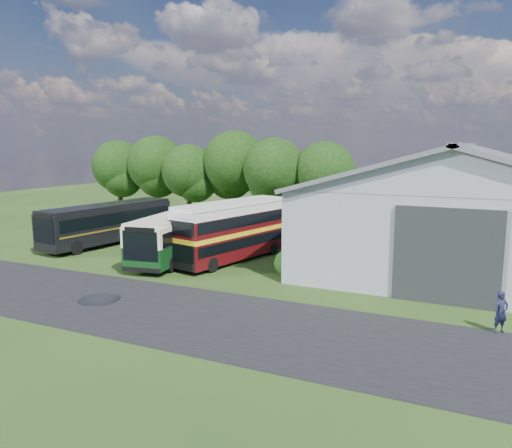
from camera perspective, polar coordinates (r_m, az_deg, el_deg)
The scene contains 16 objects.
ground at distance 29.13m, azimuth -11.26°, elevation -7.25°, with size 120.00×120.00×0.00m, color #1F3812.
asphalt_road at distance 25.13m, azimuth -9.80°, elevation -9.87°, with size 60.00×8.00×0.02m, color black.
puddle at distance 27.86m, azimuth -17.48°, elevation -8.26°, with size 2.20×2.20×0.01m, color black.
storage_shed at distance 38.58m, azimuth 22.51°, elevation 2.53°, with size 18.80×24.80×8.15m.
tree_far_left at distance 61.17m, azimuth -15.41°, elevation 6.36°, with size 6.12×6.12×8.64m.
tree_left_a at distance 58.42m, azimuth -11.35°, elevation 6.70°, with size 6.46×6.46×9.12m.
tree_left_b at distance 54.78m, azimuth -7.73°, elevation 6.00°, with size 5.78×5.78×8.16m.
tree_mid at distance 53.33m, azimuth -2.44°, elevation 7.00°, with size 6.80×6.80×9.60m.
tree_right_a at distance 50.29m, azimuth 2.10°, elevation 6.31°, with size 6.26×6.26×8.83m.
tree_right_b at distance 49.31m, azimuth 7.85°, elevation 5.89°, with size 5.98×5.98×8.45m.
shrub_front at distance 31.55m, azimuth 3.63°, elevation -5.82°, with size 1.70×1.70×1.70m, color #194714.
shrub_mid at distance 33.36m, azimuth 4.91°, elevation -5.01°, with size 1.60×1.60×1.60m, color #194714.
bus_green_single at distance 36.43m, azimuth -8.54°, elevation -1.08°, with size 4.55×12.14×3.27m.
bus_maroon_double at distance 34.91m, azimuth -2.72°, elevation -0.84°, with size 4.55×10.07×4.20m.
bus_dark_single at distance 42.65m, azimuth -16.51°, elevation 0.14°, with size 4.21×12.20×3.30m.
visitor_a at distance 24.28m, azimuth 26.20°, elevation -9.06°, with size 0.68×0.44×1.85m, color #171A33.
Camera 1 is at (16.83, -22.35, 8.09)m, focal length 35.00 mm.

